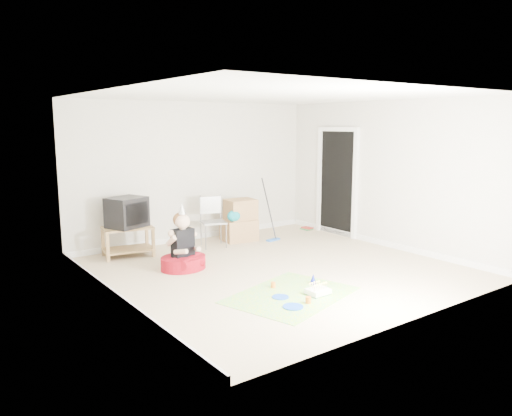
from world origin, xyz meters
TOP-DOWN VIEW (x-y plane):
  - ground at (0.00, 0.00)m, footprint 5.00×5.00m
  - doorway_recess at (2.48, 1.20)m, footprint 0.02×0.90m
  - tv_stand at (-1.56, 2.04)m, footprint 0.87×0.63m
  - crt_tv at (-1.56, 2.04)m, footprint 0.71×0.66m
  - folding_chair at (-0.06, 1.77)m, footprint 0.51×0.50m
  - cardboard_boxes at (0.60, 1.90)m, footprint 0.68×0.55m
  - floor_mop at (1.10, 1.50)m, footprint 0.30×0.39m
  - book_pile at (2.30, 1.88)m, footprint 0.19×0.24m
  - seated_woman at (-1.16, 0.83)m, footprint 0.79×0.79m
  - party_mat at (-0.59, -1.05)m, footprint 1.91×1.60m
  - birthday_cake at (-0.30, -1.25)m, footprint 0.29×0.23m
  - blue_plate_near at (-0.77, -1.05)m, footprint 0.29×0.29m
  - blue_plate_far at (-0.86, -1.41)m, footprint 0.31×0.31m
  - orange_cup_near at (-0.60, -0.69)m, footprint 0.09×0.09m
  - orange_cup_far at (-0.62, -1.41)m, footprint 0.10×0.10m
  - blue_party_hat at (-0.06, -0.89)m, footprint 0.10×0.10m

SIDE VIEW (x-z plane):
  - ground at x=0.00m, z-range 0.00..0.00m
  - party_mat at x=-0.59m, z-range 0.00..0.01m
  - blue_plate_near at x=-0.77m, z-range 0.01..0.02m
  - blue_plate_far at x=-0.86m, z-range 0.01..0.02m
  - book_pile at x=2.30m, z-range 0.00..0.05m
  - birthday_cake at x=-0.30m, z-range -0.03..0.11m
  - orange_cup_near at x=-0.60m, z-range 0.01..0.08m
  - orange_cup_far at x=-0.62m, z-range 0.01..0.09m
  - blue_party_hat at x=-0.06m, z-range 0.01..0.15m
  - seated_woman at x=-1.16m, z-range -0.29..0.74m
  - floor_mop at x=1.10m, z-range -0.32..0.85m
  - tv_stand at x=-1.56m, z-range 0.04..0.54m
  - cardboard_boxes at x=0.60m, z-range -0.02..0.77m
  - folding_chair at x=-0.06m, z-range -0.01..0.91m
  - crt_tv at x=-1.56m, z-range 0.50..1.00m
  - doorway_recess at x=2.48m, z-range 0.00..2.05m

